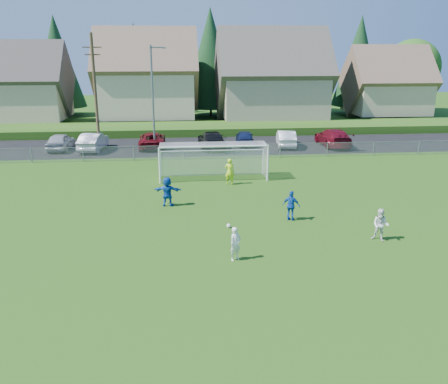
{
  "coord_description": "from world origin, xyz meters",
  "views": [
    {
      "loc": [
        -2.26,
        -15.95,
        8.7
      ],
      "look_at": [
        0.0,
        8.0,
        1.4
      ],
      "focal_mm": 38.0,
      "sensor_mm": 36.0,
      "label": 1
    }
  ],
  "objects_px": {
    "player_blue_a": "(291,206)",
    "car_g": "(333,137)",
    "car_c": "(152,140)",
    "car_d": "(212,140)",
    "soccer_ball": "(229,226)",
    "player_white_a": "(235,244)",
    "car_b": "(93,142)",
    "player_blue_b": "(167,192)",
    "car_e": "(245,137)",
    "goalkeeper": "(230,172)",
    "car_a": "(60,141)",
    "soccer_goal": "(213,155)",
    "car_f": "(286,138)",
    "player_white_b": "(381,225)"
  },
  "relations": [
    {
      "from": "player_white_a",
      "to": "car_f",
      "type": "relative_size",
      "value": 0.33
    },
    {
      "from": "car_b",
      "to": "car_c",
      "type": "relative_size",
      "value": 0.94
    },
    {
      "from": "player_blue_b",
      "to": "car_e",
      "type": "relative_size",
      "value": 0.43
    },
    {
      "from": "player_blue_a",
      "to": "car_b",
      "type": "bearing_deg",
      "value": -25.57
    },
    {
      "from": "soccer_ball",
      "to": "player_blue_a",
      "type": "distance_m",
      "value": 3.55
    },
    {
      "from": "player_blue_a",
      "to": "car_g",
      "type": "height_order",
      "value": "car_g"
    },
    {
      "from": "car_d",
      "to": "car_g",
      "type": "xyz_separation_m",
      "value": [
        11.28,
        0.01,
        0.03
      ]
    },
    {
      "from": "player_blue_b",
      "to": "car_b",
      "type": "relative_size",
      "value": 0.36
    },
    {
      "from": "car_f",
      "to": "soccer_goal",
      "type": "xyz_separation_m",
      "value": [
        -7.51,
        -10.55,
        0.88
      ]
    },
    {
      "from": "soccer_ball",
      "to": "player_blue_b",
      "type": "relative_size",
      "value": 0.13
    },
    {
      "from": "player_blue_a",
      "to": "car_e",
      "type": "relative_size",
      "value": 0.4
    },
    {
      "from": "player_white_a",
      "to": "goalkeeper",
      "type": "height_order",
      "value": "goalkeeper"
    },
    {
      "from": "car_b",
      "to": "car_c",
      "type": "height_order",
      "value": "car_b"
    },
    {
      "from": "goalkeeper",
      "to": "player_blue_b",
      "type": "bearing_deg",
      "value": 61.33
    },
    {
      "from": "player_blue_a",
      "to": "goalkeeper",
      "type": "height_order",
      "value": "goalkeeper"
    },
    {
      "from": "car_a",
      "to": "soccer_goal",
      "type": "relative_size",
      "value": 0.59
    },
    {
      "from": "car_a",
      "to": "car_g",
      "type": "xyz_separation_m",
      "value": [
        24.79,
        -0.67,
        0.06
      ]
    },
    {
      "from": "player_blue_b",
      "to": "car_b",
      "type": "distance_m",
      "value": 17.7
    },
    {
      "from": "player_blue_a",
      "to": "car_b",
      "type": "relative_size",
      "value": 0.33
    },
    {
      "from": "player_white_b",
      "to": "player_blue_a",
      "type": "distance_m",
      "value": 4.72
    },
    {
      "from": "car_a",
      "to": "car_c",
      "type": "relative_size",
      "value": 0.86
    },
    {
      "from": "car_d",
      "to": "car_g",
      "type": "relative_size",
      "value": 0.97
    },
    {
      "from": "player_white_a",
      "to": "car_c",
      "type": "height_order",
      "value": "player_white_a"
    },
    {
      "from": "player_white_a",
      "to": "car_a",
      "type": "distance_m",
      "value": 27.64
    },
    {
      "from": "soccer_ball",
      "to": "car_d",
      "type": "height_order",
      "value": "car_d"
    },
    {
      "from": "car_a",
      "to": "car_d",
      "type": "distance_m",
      "value": 13.53
    },
    {
      "from": "player_white_b",
      "to": "car_c",
      "type": "relative_size",
      "value": 0.31
    },
    {
      "from": "soccer_ball",
      "to": "player_white_a",
      "type": "relative_size",
      "value": 0.15
    },
    {
      "from": "soccer_ball",
      "to": "car_e",
      "type": "distance_m",
      "value": 21.75
    },
    {
      "from": "car_c",
      "to": "car_d",
      "type": "distance_m",
      "value": 5.46
    },
    {
      "from": "player_white_a",
      "to": "car_b",
      "type": "distance_m",
      "value": 25.89
    },
    {
      "from": "car_d",
      "to": "player_blue_b",
      "type": "bearing_deg",
      "value": 74.52
    },
    {
      "from": "player_white_a",
      "to": "car_g",
      "type": "height_order",
      "value": "car_g"
    },
    {
      "from": "car_e",
      "to": "player_white_b",
      "type": "bearing_deg",
      "value": 102.79
    },
    {
      "from": "player_blue_a",
      "to": "player_white_b",
      "type": "bearing_deg",
      "value": 168.11
    },
    {
      "from": "car_b",
      "to": "car_e",
      "type": "relative_size",
      "value": 1.19
    },
    {
      "from": "car_c",
      "to": "player_white_a",
      "type": "bearing_deg",
      "value": 99.19
    },
    {
      "from": "player_white_b",
      "to": "car_d",
      "type": "bearing_deg",
      "value": 140.83
    },
    {
      "from": "car_a",
      "to": "car_f",
      "type": "xyz_separation_m",
      "value": [
        20.4,
        -0.42,
        0.0
      ]
    },
    {
      "from": "player_blue_a",
      "to": "player_blue_b",
      "type": "relative_size",
      "value": 0.93
    },
    {
      "from": "goalkeeper",
      "to": "car_e",
      "type": "distance_m",
      "value": 13.75
    },
    {
      "from": "player_white_a",
      "to": "car_f",
      "type": "distance_m",
      "value": 25.19
    },
    {
      "from": "car_a",
      "to": "soccer_goal",
      "type": "bearing_deg",
      "value": 142.22
    },
    {
      "from": "player_blue_b",
      "to": "car_e",
      "type": "height_order",
      "value": "player_blue_b"
    },
    {
      "from": "car_c",
      "to": "player_blue_b",
      "type": "bearing_deg",
      "value": 94.06
    },
    {
      "from": "car_e",
      "to": "player_blue_a",
      "type": "bearing_deg",
      "value": 94.17
    },
    {
      "from": "car_c",
      "to": "car_d",
      "type": "bearing_deg",
      "value": 168.99
    },
    {
      "from": "player_blue_b",
      "to": "soccer_goal",
      "type": "xyz_separation_m",
      "value": [
        3.05,
        5.88,
        0.77
      ]
    },
    {
      "from": "car_e",
      "to": "soccer_goal",
      "type": "xyz_separation_m",
      "value": [
        -3.83,
        -11.72,
        0.94
      ]
    },
    {
      "from": "car_d",
      "to": "car_f",
      "type": "xyz_separation_m",
      "value": [
        6.89,
        0.26,
        -0.03
      ]
    }
  ]
}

